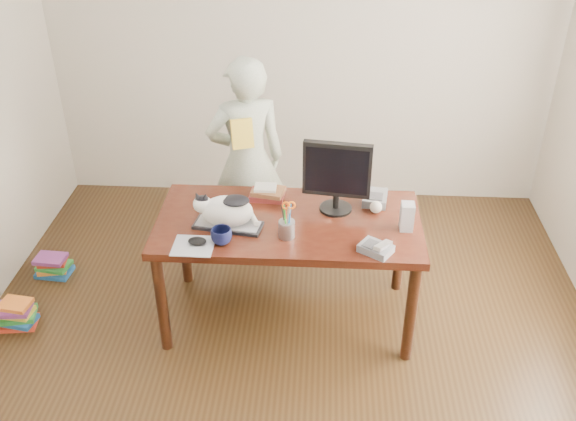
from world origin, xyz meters
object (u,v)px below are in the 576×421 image
Objects in this scene: pen_cup at (287,227)px; baseball at (376,207)px; phone at (376,248)px; keyboard at (228,225)px; book_stack at (267,193)px; cat at (225,210)px; person at (247,161)px; book_pile_a at (17,314)px; coffee_mug at (221,236)px; speaker at (407,217)px; calculator at (375,198)px; book_pile_b at (53,266)px; mouse at (197,241)px; monitor at (337,174)px; desk at (289,233)px.

pen_cup is 3.18× the size of baseball.
phone is at bearing -92.77° from baseball.
keyboard is 1.81× the size of book_stack.
book_stack reaches higher than phone.
keyboard is at bearing 8.36° from cat.
phone is (0.51, -0.12, -0.04)m from pen_cup.
person reaches higher than book_pile_a.
pen_cup is at bearing -63.74° from book_stack.
pen_cup is 0.53m from phone.
coffee_mug is 1.09m from speaker.
calculator is at bearing 30.37° from keyboard.
pen_cup reaches higher than book_pile_b.
cat is at bearing 55.60° from mouse.
coffee_mug is 1.04m from calculator.
person is at bearing 162.55° from phone.
monitor is 0.46m from pen_cup.
coffee_mug is (-0.65, -0.39, -0.21)m from monitor.
person is 1.59m from book_pile_b.
book_stack is at bearing -3.30° from book_pile_b.
phone is at bearing -4.06° from cat.
phone is 2.86× the size of baseball.
mouse is 1.41× the size of baseball.
pen_cup is at bearing -160.36° from phone.
cat reaches higher than phone.
speaker reaches higher than coffee_mug.
pen_cup reaches higher than keyboard.
cat is 3.77× the size of mouse.
mouse is at bearing -145.00° from monitor.
desk is 0.76m from person.
baseball is at bearing -5.80° from book_pile_b.
book_pile_a is at bearing 176.65° from mouse.
keyboard is at bearing -112.91° from book_stack.
mouse is 0.07× the size of person.
keyboard is 1.99× the size of calculator.
book_stack is at bearing 57.75° from mouse.
calculator is 0.79× the size of book_pile_a.
pen_cup is at bearing -133.37° from calculator.
baseball is (0.90, 0.39, -0.01)m from coffee_mug.
book_pile_b is (-1.22, 0.64, -0.70)m from mouse.
monitor is 1.93× the size of pen_cup.
person reaches higher than keyboard.
person is at bearing 81.56° from mouse.
book_stack reaches higher than desk.
cat is 0.38m from pen_cup.
monitor is 0.79m from coffee_mug.
phone is 1.34m from person.
coffee_mug is at bearing -142.36° from calculator.
book_stack is (-0.15, 0.18, 0.18)m from desk.
coffee_mug is 1.65m from book_pile_b.
pen_cup reaches higher than cat.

